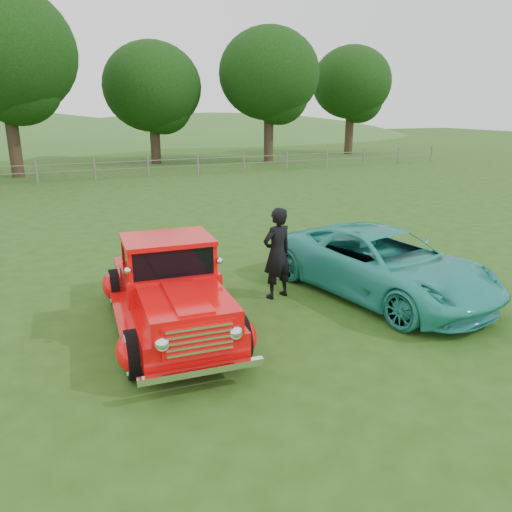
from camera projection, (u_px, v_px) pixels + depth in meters
name	position (u px, v px, depth m)	size (l,w,h in m)	color
ground	(236.00, 344.00, 8.68)	(140.00, 140.00, 0.00)	#264713
distant_hills	(30.00, 179.00, 60.76)	(116.00, 60.00, 18.00)	#2E5E22
fence_line	(95.00, 169.00, 27.86)	(48.00, 0.12, 1.20)	#6A615A
tree_near_west	(2.00, 52.00, 27.20)	(8.00, 8.00, 10.42)	#302118
tree_near_east	(152.00, 87.00, 34.57)	(6.80, 6.80, 8.33)	#302118
tree_mid_east	(269.00, 74.00, 35.57)	(7.20, 7.20, 9.44)	#302118
tree_far_east	(352.00, 83.00, 41.70)	(6.60, 6.60, 8.86)	#302118
red_pickup	(169.00, 289.00, 9.04)	(2.43, 5.07, 1.78)	black
teal_sedan	(382.00, 263.00, 10.74)	(2.40, 5.20, 1.44)	teal
man	(277.00, 253.00, 10.54)	(0.72, 0.47, 1.97)	black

